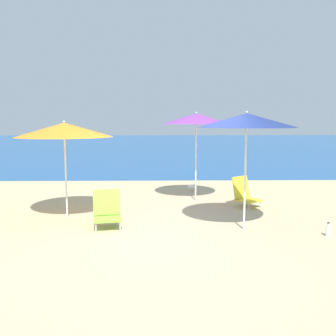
{
  "coord_description": "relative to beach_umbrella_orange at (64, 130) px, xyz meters",
  "views": [
    {
      "loc": [
        -0.28,
        -6.46,
        1.99
      ],
      "look_at": [
        -0.11,
        1.42,
        1.0
      ],
      "focal_mm": 40.0,
      "sensor_mm": 36.0,
      "label": 1
    }
  ],
  "objects": [
    {
      "name": "beach_chair_lime",
      "position": [
        0.94,
        -0.74,
        -1.5
      ],
      "size": [
        0.6,
        0.65,
        0.69
      ],
      "rotation": [
        0.0,
        0.0,
        0.18
      ],
      "color": "silver",
      "rests_on": "ground"
    },
    {
      "name": "beach_umbrella_navy",
      "position": [
        3.49,
        -0.96,
        0.19
      ],
      "size": [
        1.78,
        1.78,
        2.17
      ],
      "color": "white",
      "rests_on": "ground"
    },
    {
      "name": "seagull",
      "position": [
        2.85,
        2.8,
        -1.67
      ],
      "size": [
        0.27,
        0.11,
        0.23
      ],
      "color": "gold",
      "rests_on": "ground"
    },
    {
      "name": "sea_water",
      "position": [
        2.22,
        24.77,
        -1.81
      ],
      "size": [
        60.0,
        40.0,
        0.01
      ],
      "color": "#1E5699",
      "rests_on": "ground"
    },
    {
      "name": "beach_chair_yellow",
      "position": [
        3.91,
        0.92,
        -1.5
      ],
      "size": [
        0.71,
        0.72,
        0.7
      ],
      "rotation": [
        0.0,
        0.0,
        0.64
      ],
      "color": "silver",
      "rests_on": "ground"
    },
    {
      "name": "beach_umbrella_purple",
      "position": [
        2.84,
        1.64,
        0.23
      ],
      "size": [
        1.76,
        1.76,
        2.21
      ],
      "color": "white",
      "rests_on": "ground"
    },
    {
      "name": "beach_umbrella_orange",
      "position": [
        0.0,
        0.0,
        0.0
      ],
      "size": [
        1.96,
        1.96,
        2.0
      ],
      "color": "white",
      "rests_on": "ground"
    },
    {
      "name": "ground_plane",
      "position": [
        2.22,
        -1.19,
        -1.81
      ],
      "size": [
        60.0,
        60.0,
        0.0
      ],
      "primitive_type": "plane",
      "color": "#C6B284"
    },
    {
      "name": "water_bottle",
      "position": [
        4.86,
        -1.4,
        -1.72
      ],
      "size": [
        0.08,
        0.08,
        0.25
      ],
      "color": "silver",
      "rests_on": "ground"
    }
  ]
}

